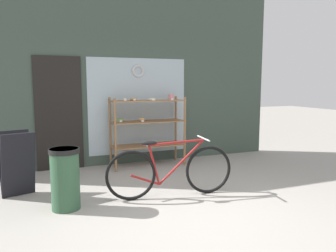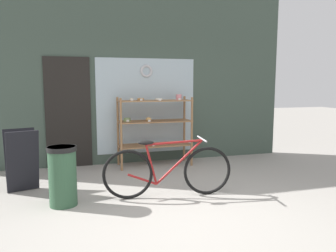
% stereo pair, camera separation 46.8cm
% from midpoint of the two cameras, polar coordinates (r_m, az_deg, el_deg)
% --- Properties ---
extents(ground_plane, '(30.00, 30.00, 0.00)m').
position_cam_midpoint_polar(ground_plane, '(4.07, 6.16, -15.90)').
color(ground_plane, gray).
extents(storefront_facade, '(6.36, 0.13, 3.95)m').
position_cam_midpoint_polar(storefront_facade, '(6.61, -3.82, 10.22)').
color(storefront_facade, '#3D4C42').
rests_on(storefront_facade, ground_plane).
extents(display_case, '(1.42, 0.50, 1.39)m').
position_cam_midpoint_polar(display_case, '(6.35, -0.29, 0.53)').
color(display_case, '#8E6642').
rests_on(display_case, ground_plane).
extents(bicycle, '(1.84, 0.46, 0.83)m').
position_cam_midpoint_polar(bicycle, '(4.67, 2.87, -7.86)').
color(bicycle, black).
rests_on(bicycle, ground_plane).
extents(sandwich_board, '(0.53, 0.49, 0.92)m').
position_cam_midpoint_polar(sandwich_board, '(5.26, -21.81, -5.61)').
color(sandwich_board, black).
rests_on(sandwich_board, ground_plane).
extents(trash_bin, '(0.38, 0.38, 0.79)m').
position_cam_midpoint_polar(trash_bin, '(4.48, -15.06, -8.12)').
color(trash_bin, '#2D5138').
rests_on(trash_bin, ground_plane).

